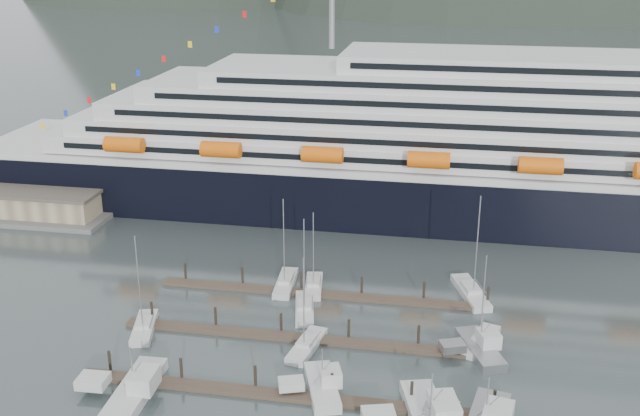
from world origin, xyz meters
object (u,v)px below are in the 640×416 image
at_px(sailboat_f, 314,286).
at_px(trawler_b, 321,386).
at_px(sailboat_h, 482,342).
at_px(trawler_a, 133,390).
at_px(sailboat_e, 286,283).
at_px(sailboat_g, 471,293).
at_px(sailboat_b, 305,309).
at_px(cruise_ship, 549,156).
at_px(sailboat_c, 307,346).
at_px(sailboat_a, 144,328).
at_px(warehouse, 3,197).
at_px(trawler_e, 479,348).

distance_m(sailboat_f, trawler_b, 26.87).
bearing_deg(sailboat_h, trawler_a, 134.24).
relative_size(sailboat_e, sailboat_h, 1.10).
xyz_separation_m(sailboat_e, trawler_a, (-10.68, -31.19, 0.47)).
relative_size(sailboat_f, sailboat_h, 0.97).
xyz_separation_m(sailboat_g, sailboat_h, (1.30, -14.04, -0.03)).
bearing_deg(sailboat_b, trawler_b, -174.59).
bearing_deg(sailboat_h, sailboat_e, 85.37).
bearing_deg(sailboat_f, sailboat_h, -124.77).
height_order(cruise_ship, sailboat_f, cruise_ship).
bearing_deg(cruise_ship, sailboat_f, -134.56).
bearing_deg(sailboat_c, trawler_b, -148.85).
relative_size(sailboat_c, sailboat_h, 1.01).
xyz_separation_m(sailboat_a, sailboat_g, (42.81, 18.49, 0.01)).
xyz_separation_m(sailboat_b, sailboat_h, (24.22, -4.80, -0.00)).
height_order(sailboat_c, trawler_a, sailboat_c).
height_order(warehouse, sailboat_e, sailboat_e).
bearing_deg(sailboat_f, trawler_e, -129.21).
relative_size(sailboat_f, trawler_a, 0.99).
xyz_separation_m(sailboat_a, sailboat_f, (19.80, 16.54, -0.02)).
height_order(cruise_ship, sailboat_e, cruise_ship).
bearing_deg(sailboat_h, sailboat_c, 121.54).
height_order(sailboat_b, sailboat_h, sailboat_b).
xyz_separation_m(trawler_a, trawler_e, (38.99, 16.67, -0.06)).
bearing_deg(sailboat_c, sailboat_g, -37.38).
distance_m(warehouse, sailboat_b, 72.85).
relative_size(sailboat_c, trawler_a, 1.04).
distance_m(sailboat_a, sailboat_c, 22.20).
bearing_deg(sailboat_a, sailboat_f, -64.41).
xyz_separation_m(sailboat_b, sailboat_e, (-4.43, 7.47, 0.00)).
xyz_separation_m(sailboat_b, trawler_b, (5.84, -18.91, 0.39)).
distance_m(sailboat_e, sailboat_f, 4.34).
xyz_separation_m(warehouse, sailboat_a, (45.88, -40.49, -1.82)).
height_order(sailboat_h, trawler_b, sailboat_h).
bearing_deg(sailboat_a, trawler_e, -101.42).
relative_size(warehouse, sailboat_g, 2.82).
distance_m(sailboat_e, trawler_e, 31.82).
bearing_deg(cruise_ship, trawler_a, -127.10).
relative_size(sailboat_e, trawler_a, 1.13).
bearing_deg(sailboat_b, cruise_ship, -51.10).
relative_size(sailboat_f, trawler_b, 1.29).
xyz_separation_m(sailboat_a, trawler_e, (43.78, 2.19, 0.40)).
distance_m(cruise_ship, warehouse, 103.31).
distance_m(sailboat_f, trawler_a, 34.47).
height_order(sailboat_e, sailboat_g, sailboat_g).
bearing_deg(sailboat_c, warehouse, 68.69).
distance_m(cruise_ship, sailboat_h, 51.77).
xyz_separation_m(sailboat_g, trawler_a, (-38.03, -32.96, 0.46)).
xyz_separation_m(sailboat_g, trawler_b, (-17.08, -28.15, 0.37)).
bearing_deg(warehouse, sailboat_f, -20.03).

